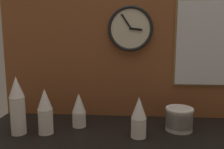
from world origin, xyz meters
TOP-DOWN VIEW (x-y plane):
  - ground_plane at (0.00, 0.00)cm, footprint 160.00×56.00cm
  - wall_tiled_back at (0.00, 26.50)cm, footprint 160.00×3.00cm
  - cup_stack_center_right at (4.56, -6.45)cm, footprint 7.81×7.81cm
  - cup_stack_center_left at (-28.26, 5.60)cm, footprint 7.81×7.81cm
  - cup_stack_far_left at (-57.60, -6.69)cm, footprint 7.81×7.81cm
  - cup_stack_left at (-43.59, -5.33)cm, footprint 7.81×7.81cm
  - bowl_stack_right at (26.74, 4.02)cm, footprint 14.80×14.80cm
  - wall_clock at (0.46, 23.46)cm, footprint 27.09×2.70cm
  - menu_board at (50.72, 24.35)cm, footprint 49.14×1.32cm

SIDE VIEW (x-z plane):
  - ground_plane at x=0.00cm, z-range -4.00..0.00cm
  - bowl_stack_right at x=26.74cm, z-range 0.33..12.87cm
  - cup_stack_center_left at x=-28.26cm, z-range 0.00..19.11cm
  - cup_stack_center_right at x=4.56cm, z-range 0.00..20.71cm
  - cup_stack_left at x=-43.59cm, z-range 0.00..23.91cm
  - cup_stack_far_left at x=-57.60cm, z-range 0.00..30.30cm
  - menu_board at x=50.72cm, z-range 20.15..71.91cm
  - wall_tiled_back at x=0.00cm, z-range 0.00..105.00cm
  - wall_clock at x=0.46cm, z-range 41.13..68.22cm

